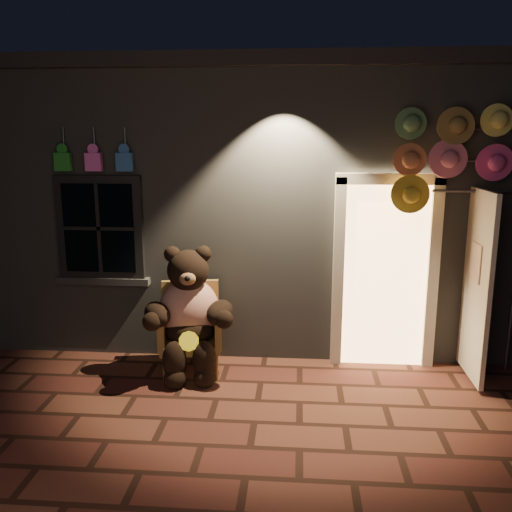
# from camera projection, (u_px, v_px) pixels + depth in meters

# --- Properties ---
(ground) EXTENTS (60.00, 60.00, 0.00)m
(ground) POSITION_uv_depth(u_px,v_px,m) (254.00, 422.00, 4.99)
(ground) COLOR brown
(ground) RESTS_ON ground
(shop_building) EXTENTS (7.30, 5.95, 3.51)m
(shop_building) POSITION_uv_depth(u_px,v_px,m) (275.00, 191.00, 8.50)
(shop_building) COLOR slate
(shop_building) RESTS_ON ground
(wicker_armchair) EXTENTS (0.76, 0.71, 0.98)m
(wicker_armchair) POSITION_uv_depth(u_px,v_px,m) (191.00, 327.00, 6.05)
(wicker_armchair) COLOR olive
(wicker_armchair) RESTS_ON ground
(teddy_bear) EXTENTS (1.04, 0.89, 1.46)m
(teddy_bear) POSITION_uv_depth(u_px,v_px,m) (189.00, 313.00, 5.88)
(teddy_bear) COLOR red
(teddy_bear) RESTS_ON ground
(hat_rack) EXTENTS (1.74, 0.22, 2.88)m
(hat_rack) POSITION_uv_depth(u_px,v_px,m) (468.00, 153.00, 5.55)
(hat_rack) COLOR #59595E
(hat_rack) RESTS_ON ground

